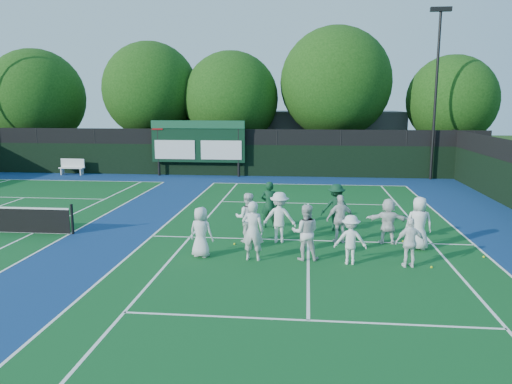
# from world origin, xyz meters

# --- Properties ---
(ground) EXTENTS (120.00, 120.00, 0.00)m
(ground) POSITION_xyz_m (0.00, 0.00, 0.00)
(ground) COLOR #19370F
(ground) RESTS_ON ground
(court_apron) EXTENTS (34.00, 32.00, 0.01)m
(court_apron) POSITION_xyz_m (-6.00, 1.00, 0.00)
(court_apron) COLOR navy
(court_apron) RESTS_ON ground
(near_court) EXTENTS (11.05, 23.85, 0.01)m
(near_court) POSITION_xyz_m (0.00, 1.00, 0.01)
(near_court) COLOR #104F1F
(near_court) RESTS_ON ground
(back_fence) EXTENTS (34.00, 0.08, 3.00)m
(back_fence) POSITION_xyz_m (-6.00, 16.00, 1.36)
(back_fence) COLOR black
(back_fence) RESTS_ON ground
(scoreboard) EXTENTS (6.00, 0.21, 3.55)m
(scoreboard) POSITION_xyz_m (-7.01, 15.59, 2.19)
(scoreboard) COLOR black
(scoreboard) RESTS_ON ground
(clubhouse) EXTENTS (18.00, 6.00, 4.00)m
(clubhouse) POSITION_xyz_m (-2.00, 24.00, 2.00)
(clubhouse) COLOR #5D5D63
(clubhouse) RESTS_ON ground
(light_pole_right) EXTENTS (1.20, 0.30, 10.12)m
(light_pole_right) POSITION_xyz_m (7.50, 15.70, 6.30)
(light_pole_right) COLOR black
(light_pole_right) RESTS_ON ground
(bench) EXTENTS (1.68, 0.56, 1.05)m
(bench) POSITION_xyz_m (-15.35, 15.38, 0.56)
(bench) COLOR silver
(bench) RESTS_ON ground
(tree_a) EXTENTS (7.04, 7.04, 8.50)m
(tree_a) POSITION_xyz_m (-19.66, 19.58, 4.80)
(tree_a) COLOR black
(tree_a) RESTS_ON ground
(tree_b) EXTENTS (6.71, 6.71, 8.91)m
(tree_b) POSITION_xyz_m (-11.09, 19.58, 5.37)
(tree_b) COLOR black
(tree_b) RESTS_ON ground
(tree_c) EXTENTS (6.60, 6.60, 8.21)m
(tree_c) POSITION_xyz_m (-5.30, 19.58, 4.74)
(tree_c) COLOR black
(tree_c) RESTS_ON ground
(tree_d) EXTENTS (7.55, 7.55, 9.77)m
(tree_d) POSITION_xyz_m (1.92, 19.58, 5.80)
(tree_d) COLOR black
(tree_d) RESTS_ON ground
(tree_e) EXTENTS (5.99, 5.99, 7.80)m
(tree_e) POSITION_xyz_m (9.65, 19.58, 4.65)
(tree_e) COLOR black
(tree_e) RESTS_ON ground
(tennis_ball_1) EXTENTS (0.07, 0.07, 0.07)m
(tennis_ball_1) POSITION_xyz_m (3.19, 1.13, 0.03)
(tennis_ball_1) COLOR #C9DD1A
(tennis_ball_1) RESTS_ON ground
(tennis_ball_2) EXTENTS (0.07, 0.07, 0.07)m
(tennis_ball_2) POSITION_xyz_m (5.31, -0.39, 0.03)
(tennis_ball_2) COLOR #C9DD1A
(tennis_ball_2) RESTS_ON ground
(tennis_ball_3) EXTENTS (0.07, 0.07, 0.07)m
(tennis_ball_3) POSITION_xyz_m (-2.43, 0.23, 0.03)
(tennis_ball_3) COLOR #C9DD1A
(tennis_ball_3) RESTS_ON ground
(tennis_ball_4) EXTENTS (0.07, 0.07, 0.07)m
(tennis_ball_4) POSITION_xyz_m (-0.88, 1.16, 0.03)
(tennis_ball_4) COLOR #C9DD1A
(tennis_ball_4) RESTS_ON ground
(tennis_ball_5) EXTENTS (0.07, 0.07, 0.07)m
(tennis_ball_5) POSITION_xyz_m (3.50, -1.54, 0.03)
(tennis_ball_5) COLOR #C9DD1A
(tennis_ball_5) RESTS_ON ground
(player_front_0) EXTENTS (0.86, 0.68, 1.55)m
(player_front_0) POSITION_xyz_m (-3.25, -1.15, 0.78)
(player_front_0) COLOR silver
(player_front_0) RESTS_ON ground
(player_front_1) EXTENTS (0.70, 0.50, 1.81)m
(player_front_1) POSITION_xyz_m (-1.65, -1.33, 0.90)
(player_front_1) COLOR silver
(player_front_1) RESTS_ON ground
(player_front_2) EXTENTS (0.83, 0.65, 1.69)m
(player_front_2) POSITION_xyz_m (-0.10, -1.10, 0.85)
(player_front_2) COLOR silver
(player_front_2) RESTS_ON ground
(player_front_3) EXTENTS (0.96, 0.57, 1.46)m
(player_front_3) POSITION_xyz_m (1.21, -1.39, 0.73)
(player_front_3) COLOR white
(player_front_3) RESTS_ON ground
(player_front_4) EXTENTS (0.89, 0.45, 1.46)m
(player_front_4) POSITION_xyz_m (2.87, -1.51, 0.73)
(player_front_4) COLOR white
(player_front_4) RESTS_ON ground
(player_back_0) EXTENTS (0.87, 0.71, 1.69)m
(player_back_0) POSITION_xyz_m (-2.05, 0.66, 0.84)
(player_back_0) COLOR white
(player_back_0) RESTS_ON ground
(player_back_1) EXTENTS (1.15, 0.71, 1.73)m
(player_back_1) POSITION_xyz_m (-0.97, 0.69, 0.86)
(player_back_1) COLOR white
(player_back_1) RESTS_ON ground
(player_back_2) EXTENTS (1.04, 0.66, 1.64)m
(player_back_2) POSITION_xyz_m (1.06, 0.84, 0.82)
(player_back_2) COLOR silver
(player_back_2) RESTS_ON ground
(player_back_3) EXTENTS (1.44, 0.49, 1.54)m
(player_back_3) POSITION_xyz_m (2.63, 0.95, 0.77)
(player_back_3) COLOR white
(player_back_3) RESTS_ON ground
(player_back_4) EXTENTS (0.85, 0.56, 1.72)m
(player_back_4) POSITION_xyz_m (3.50, 0.33, 0.86)
(player_back_4) COLOR white
(player_back_4) RESTS_ON ground
(coach_left) EXTENTS (0.66, 0.44, 1.77)m
(coach_left) POSITION_xyz_m (-1.47, 2.66, 0.89)
(coach_left) COLOR #0F3921
(coach_left) RESTS_ON ground
(coach_right) EXTENTS (1.17, 0.74, 1.73)m
(coach_right) POSITION_xyz_m (1.01, 2.54, 0.87)
(coach_right) COLOR #0F3821
(coach_right) RESTS_ON ground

